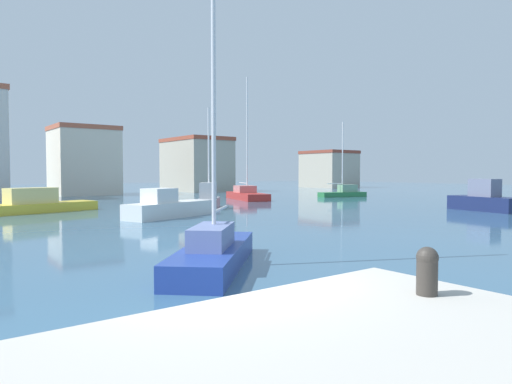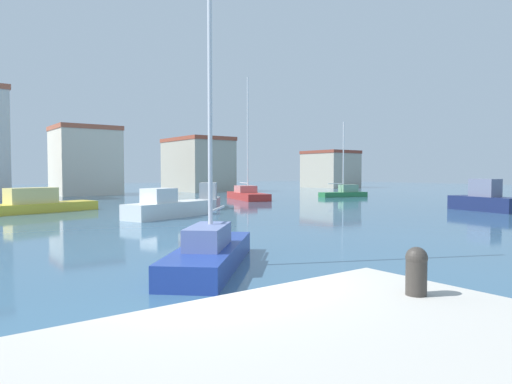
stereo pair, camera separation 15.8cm
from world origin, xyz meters
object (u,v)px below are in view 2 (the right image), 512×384
at_px(sailboat_red_distant_east, 247,194).
at_px(motorboat_white_mid_harbor, 168,207).
at_px(mooring_bollard, 416,269).
at_px(sailboat_blue_far_right, 210,249).
at_px(sailboat_grey_outer_mooring, 209,199).
at_px(motorboat_yellow_distant_north, 36,204).
at_px(sailboat_green_behind_lamppost, 345,192).
at_px(motorboat_navy_near_pier, 485,200).

bearing_deg(sailboat_red_distant_east, motorboat_white_mid_harbor, -140.38).
distance_m(mooring_bollard, sailboat_red_distant_east, 38.09).
bearing_deg(mooring_bollard, sailboat_blue_far_right, 77.87).
xyz_separation_m(sailboat_blue_far_right, sailboat_grey_outer_mooring, (10.43, 17.55, 0.18)).
bearing_deg(sailboat_grey_outer_mooring, sailboat_red_distant_east, 40.08).
xyz_separation_m(mooring_bollard, sailboat_red_distant_east, (20.52, 32.07, -0.90)).
distance_m(motorboat_yellow_distant_north, sailboat_green_behind_lamppost, 29.83).
distance_m(mooring_bollard, sailboat_blue_far_right, 7.59).
height_order(sailboat_grey_outer_mooring, motorboat_white_mid_harbor, sailboat_grey_outer_mooring).
distance_m(sailboat_grey_outer_mooring, motorboat_white_mid_harbor, 6.74).
xyz_separation_m(sailboat_grey_outer_mooring, motorboat_white_mid_harbor, (-5.24, -4.23, -0.10)).
bearing_deg(sailboat_blue_far_right, motorboat_navy_near_pier, 11.06).
height_order(sailboat_blue_far_right, sailboat_green_behind_lamppost, sailboat_blue_far_right).
relative_size(mooring_bollard, motorboat_white_mid_harbor, 0.09).
bearing_deg(mooring_bollard, sailboat_green_behind_lamppost, 43.42).
xyz_separation_m(motorboat_navy_near_pier, motorboat_white_mid_harbor, (-18.87, 8.62, -0.14)).
height_order(sailboat_grey_outer_mooring, sailboat_green_behind_lamppost, sailboat_green_behind_lamppost).
relative_size(sailboat_blue_far_right, motorboat_navy_near_pier, 1.95).
bearing_deg(motorboat_navy_near_pier, motorboat_white_mid_harbor, 155.44).
relative_size(sailboat_red_distant_east, sailboat_green_behind_lamppost, 1.47).
bearing_deg(sailboat_green_behind_lamppost, motorboat_navy_near_pier, -107.81).
distance_m(sailboat_blue_far_right, motorboat_white_mid_harbor, 14.30).
bearing_deg(sailboat_blue_far_right, mooring_bollard, -102.13).
relative_size(sailboat_blue_far_right, sailboat_green_behind_lamppost, 1.24).
relative_size(sailboat_red_distant_east, motorboat_yellow_distant_north, 1.49).
distance_m(mooring_bollard, motorboat_yellow_distant_north, 28.71).
relative_size(sailboat_blue_far_right, sailboat_red_distant_east, 0.84).
bearing_deg(motorboat_navy_near_pier, mooring_bollard, -154.79).
bearing_deg(mooring_bollard, motorboat_white_mid_harbor, 71.88).
distance_m(sailboat_red_distant_east, motorboat_white_mid_harbor, 17.85).
distance_m(motorboat_navy_near_pier, motorboat_yellow_distant_north, 29.33).
bearing_deg(motorboat_yellow_distant_north, sailboat_blue_far_right, -89.64).
relative_size(mooring_bollard, sailboat_green_behind_lamppost, 0.07).
bearing_deg(motorboat_navy_near_pier, motorboat_yellow_distant_north, 145.54).
distance_m(sailboat_grey_outer_mooring, motorboat_yellow_distant_north, 11.21).
relative_size(sailboat_grey_outer_mooring, motorboat_white_mid_harbor, 1.18).
xyz_separation_m(motorboat_navy_near_pier, sailboat_green_behind_lamppost, (5.63, 17.52, -0.21)).
bearing_deg(motorboat_white_mid_harbor, mooring_bollard, -108.12).
bearing_deg(motorboat_white_mid_harbor, sailboat_red_distant_east, 39.62).
xyz_separation_m(motorboat_yellow_distant_north, motorboat_white_mid_harbor, (5.32, -7.97, 0.03)).
bearing_deg(sailboat_green_behind_lamppost, mooring_bollard, -136.58).
bearing_deg(motorboat_yellow_distant_north, sailboat_green_behind_lamppost, 1.78).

